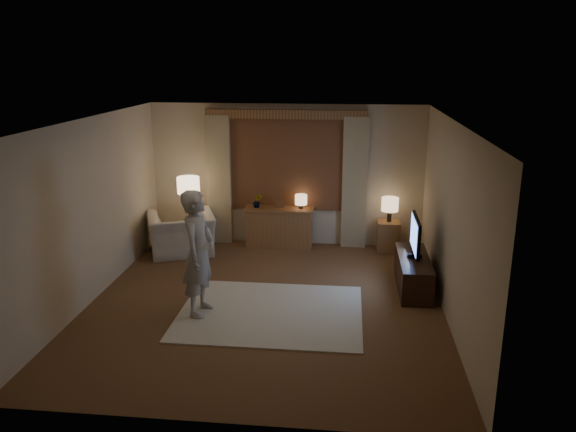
# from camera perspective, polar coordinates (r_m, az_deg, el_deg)

# --- Properties ---
(room) EXTENTS (5.04, 5.54, 2.64)m
(room) POSITION_cam_1_polar(r_m,az_deg,el_deg) (8.17, -1.88, 1.17)
(room) COLOR brown
(room) RESTS_ON ground
(rug) EXTENTS (2.50, 2.00, 0.02)m
(rug) POSITION_cam_1_polar(r_m,az_deg,el_deg) (7.86, -1.77, -9.76)
(rug) COLOR beige
(rug) RESTS_ON floor
(sideboard) EXTENTS (1.20, 0.40, 0.70)m
(sideboard) POSITION_cam_1_polar(r_m,az_deg,el_deg) (10.36, -0.89, -1.27)
(sideboard) COLOR brown
(sideboard) RESTS_ON floor
(picture_frame) EXTENTS (0.16, 0.02, 0.20)m
(picture_frame) POSITION_cam_1_polar(r_m,az_deg,el_deg) (10.23, -0.90, 1.14)
(picture_frame) COLOR brown
(picture_frame) RESTS_ON sideboard
(plant) EXTENTS (0.17, 0.13, 0.30)m
(plant) POSITION_cam_1_polar(r_m,az_deg,el_deg) (10.27, -3.12, 1.47)
(plant) COLOR #999999
(plant) RESTS_ON sideboard
(table_lamp_sideboard) EXTENTS (0.22, 0.22, 0.30)m
(table_lamp_sideboard) POSITION_cam_1_polar(r_m,az_deg,el_deg) (10.17, 1.33, 1.61)
(table_lamp_sideboard) COLOR black
(table_lamp_sideboard) RESTS_ON sideboard
(floor_lamp) EXTENTS (0.40, 0.40, 1.36)m
(floor_lamp) POSITION_cam_1_polar(r_m,az_deg,el_deg) (10.09, -10.07, 2.69)
(floor_lamp) COLOR black
(floor_lamp) RESTS_ON floor
(armchair) EXTENTS (1.41, 1.33, 0.73)m
(armchair) POSITION_cam_1_polar(r_m,az_deg,el_deg) (10.15, -10.75, -1.81)
(armchair) COLOR #BFB49D
(armchair) RESTS_ON floor
(side_table) EXTENTS (0.40, 0.40, 0.56)m
(side_table) POSITION_cam_1_polar(r_m,az_deg,el_deg) (10.29, 10.16, -2.05)
(side_table) COLOR brown
(side_table) RESTS_ON floor
(table_lamp_side) EXTENTS (0.30, 0.30, 0.44)m
(table_lamp_side) POSITION_cam_1_polar(r_m,az_deg,el_deg) (10.12, 10.32, 1.11)
(table_lamp_side) COLOR black
(table_lamp_side) RESTS_ON side_table
(tv_stand) EXTENTS (0.45, 1.40, 0.50)m
(tv_stand) POSITION_cam_1_polar(r_m,az_deg,el_deg) (8.75, 12.59, -5.67)
(tv_stand) COLOR black
(tv_stand) RESTS_ON floor
(tv) EXTENTS (0.21, 0.87, 0.63)m
(tv) POSITION_cam_1_polar(r_m,az_deg,el_deg) (8.55, 12.82, -1.95)
(tv) COLOR black
(tv) RESTS_ON tv_stand
(person) EXTENTS (0.49, 0.67, 1.73)m
(person) POSITION_cam_1_polar(r_m,az_deg,el_deg) (7.60, -9.07, -3.73)
(person) COLOR #B1ABA3
(person) RESTS_ON rug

